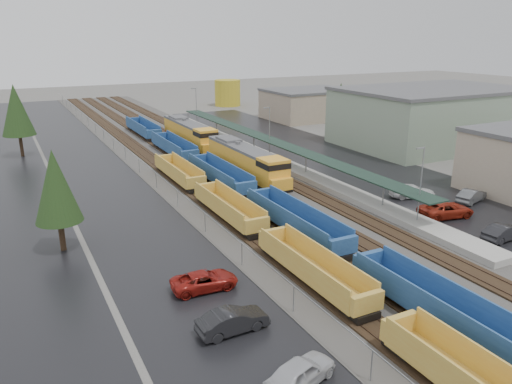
% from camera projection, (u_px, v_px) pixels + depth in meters
% --- Properties ---
extents(ballast_strip, '(20.00, 160.00, 0.08)m').
position_uv_depth(ballast_strip, '(186.00, 154.00, 78.61)').
color(ballast_strip, '#302D2B').
rests_on(ballast_strip, ground).
extents(trackbed, '(14.60, 160.00, 0.22)m').
position_uv_depth(trackbed, '(186.00, 153.00, 78.57)').
color(trackbed, black).
rests_on(trackbed, ground).
extents(west_parking_lot, '(10.00, 160.00, 0.02)m').
position_uv_depth(west_parking_lot, '(88.00, 165.00, 72.06)').
color(west_parking_lot, black).
rests_on(west_parking_lot, ground).
extents(west_road, '(9.00, 160.00, 0.02)m').
position_uv_depth(west_road, '(11.00, 173.00, 67.68)').
color(west_road, black).
rests_on(west_road, ground).
extents(east_commuter_lot, '(16.00, 100.00, 0.02)m').
position_uv_depth(east_commuter_lot, '(322.00, 154.00, 78.46)').
color(east_commuter_lot, black).
rests_on(east_commuter_lot, ground).
extents(station_platform, '(3.00, 80.00, 8.00)m').
position_uv_depth(station_platform, '(269.00, 156.00, 74.09)').
color(station_platform, '#9E9B93').
rests_on(station_platform, ground).
extents(chainlink_fence, '(0.08, 160.04, 2.02)m').
position_uv_depth(chainlink_fence, '(127.00, 152.00, 72.66)').
color(chainlink_fence, gray).
rests_on(chainlink_fence, ground).
extents(industrial_buildings, '(32.52, 75.30, 9.50)m').
position_uv_depth(industrial_buildings, '(432.00, 122.00, 81.87)').
color(industrial_buildings, tan).
rests_on(industrial_buildings, ground).
extents(distant_hills, '(301.00, 140.00, 25.20)m').
position_uv_depth(distant_hills, '(167.00, 76.00, 225.83)').
color(distant_hills, '#4F614B').
rests_on(distant_hills, ground).
extents(tree_west_near, '(3.96, 3.96, 9.00)m').
position_uv_depth(tree_west_near, '(56.00, 186.00, 41.83)').
color(tree_west_near, '#332316').
rests_on(tree_west_near, ground).
extents(tree_west_far, '(4.84, 4.84, 11.00)m').
position_uv_depth(tree_west_far, '(16.00, 110.00, 74.88)').
color(tree_west_far, '#332316').
rests_on(tree_west_far, ground).
extents(tree_east, '(4.40, 4.40, 10.00)m').
position_uv_depth(tree_east, '(340.00, 103.00, 87.22)').
color(tree_east, '#332316').
rests_on(tree_east, ground).
extents(locomotive_lead, '(2.97, 19.56, 4.43)m').
position_uv_depth(locomotive_lead, '(247.00, 162.00, 63.82)').
color(locomotive_lead, black).
rests_on(locomotive_lead, ground).
extents(locomotive_trail, '(2.97, 19.56, 4.43)m').
position_uv_depth(locomotive_trail, '(190.00, 134.00, 81.60)').
color(locomotive_trail, black).
rests_on(locomotive_trail, ground).
extents(well_string_yellow, '(2.52, 74.91, 2.23)m').
position_uv_depth(well_string_yellow, '(313.00, 269.00, 37.50)').
color(well_string_yellow, gold).
rests_on(well_string_yellow, ground).
extents(well_string_blue, '(2.70, 105.31, 2.40)m').
position_uv_depth(well_string_blue, '(252.00, 195.00, 54.48)').
color(well_string_blue, navy).
rests_on(well_string_blue, ground).
extents(storage_tank, '(6.68, 6.68, 6.68)m').
position_uv_depth(storage_tank, '(228.00, 93.00, 130.43)').
color(storage_tank, gold).
rests_on(storage_tank, ground).
extents(parked_car_west_a, '(3.18, 4.91, 1.55)m').
position_uv_depth(parked_car_west_a, '(300.00, 373.00, 26.60)').
color(parked_car_west_a, silver).
rests_on(parked_car_west_a, ground).
extents(parked_car_west_b, '(1.78, 4.71, 1.54)m').
position_uv_depth(parked_car_west_b, '(233.00, 321.00, 31.41)').
color(parked_car_west_b, black).
rests_on(parked_car_west_b, ground).
extents(parked_car_west_c, '(2.55, 5.08, 1.38)m').
position_uv_depth(parked_car_west_c, '(205.00, 281.00, 36.68)').
color(parked_car_west_c, maroon).
rests_on(parked_car_west_c, ground).
extents(parked_car_east_a, '(2.03, 4.74, 1.52)m').
position_uv_depth(parked_car_east_a, '(503.00, 232.00, 45.49)').
color(parked_car_east_a, black).
rests_on(parked_car_east_a, ground).
extents(parked_car_east_b, '(3.59, 6.14, 1.60)m').
position_uv_depth(parked_car_east_b, '(446.00, 210.00, 51.16)').
color(parked_car_east_b, maroon).
rests_on(parked_car_east_b, ground).
extents(parked_car_east_c, '(4.02, 5.58, 1.50)m').
position_uv_depth(parked_car_east_c, '(412.00, 191.00, 57.31)').
color(parked_car_east_c, silver).
rests_on(parked_car_east_c, ground).
extents(parked_car_east_e, '(2.82, 4.83, 1.50)m').
position_uv_depth(parked_car_east_e, '(471.00, 196.00, 55.75)').
color(parked_car_east_e, '#4F5153').
rests_on(parked_car_east_e, ground).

